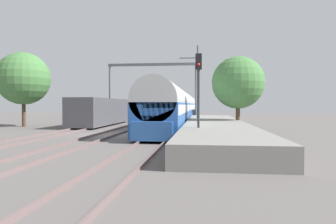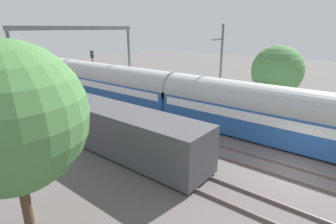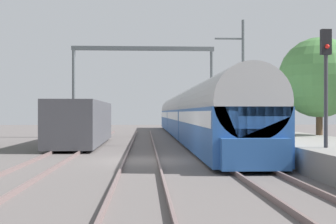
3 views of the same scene
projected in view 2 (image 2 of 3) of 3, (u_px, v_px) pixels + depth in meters
name	position (u px, v px, depth m)	size (l,w,h in m)	color
ground	(293.00, 174.00, 14.59)	(120.00, 120.00, 0.00)	#5F5857
track_far_west	(269.00, 210.00, 11.63)	(1.52, 60.00, 0.16)	#6F5B59
track_west	(293.00, 173.00, 14.57)	(1.52, 60.00, 0.16)	#6F5B59
track_east	(309.00, 149.00, 17.50)	(1.52, 60.00, 0.16)	#6F5B59
platform	(293.00, 122.00, 21.42)	(4.40, 28.00, 0.90)	gray
passenger_train	(113.00, 83.00, 28.54)	(2.93, 49.20, 3.82)	#28569E
freight_car	(118.00, 129.00, 17.02)	(2.80, 13.00, 2.70)	#47474C
person_crossing	(132.00, 91.00, 29.45)	(0.43, 0.29, 1.73)	black
railway_signal_far	(93.00, 65.00, 33.15)	(0.36, 0.30, 4.99)	#2D2D33
catenary_gantry	(81.00, 52.00, 24.15)	(12.29, 0.28, 7.86)	#555B5F
catenary_pole_east_mid	(220.00, 71.00, 22.80)	(1.90, 0.20, 8.00)	#555B5F
tree_west_background	(10.00, 118.00, 8.89)	(5.24, 5.24, 7.45)	#4C3826
tree_east_background	(277.00, 71.00, 23.24)	(4.44, 4.44, 6.31)	#4C3826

